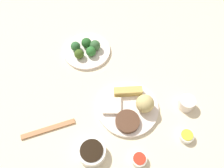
{
  "coord_description": "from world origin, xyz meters",
  "views": [
    {
      "loc": [
        0.41,
        -0.21,
        0.91
      ],
      "look_at": [
        -0.07,
        0.01,
        0.06
      ],
      "focal_mm": 38.1,
      "sensor_mm": 36.0,
      "label": 1
    }
  ],
  "objects_px": {
    "main_plate": "(128,108)",
    "soy_sauce_bowl": "(92,152)",
    "sauce_ramekin_sweet_and_sour": "(139,159)",
    "sauce_ramekin_hot_mustard": "(186,136)",
    "broccoli_plate": "(87,51)",
    "teacup": "(186,103)",
    "chopsticks_pair": "(48,129)"
  },
  "relations": [
    {
      "from": "main_plate",
      "to": "soy_sauce_bowl",
      "type": "xyz_separation_m",
      "value": [
        0.11,
        -0.2,
        0.01
      ]
    },
    {
      "from": "main_plate",
      "to": "sauce_ramekin_sweet_and_sour",
      "type": "distance_m",
      "value": 0.21
    },
    {
      "from": "soy_sauce_bowl",
      "to": "sauce_ramekin_hot_mustard",
      "type": "distance_m",
      "value": 0.36
    },
    {
      "from": "main_plate",
      "to": "sauce_ramekin_hot_mustard",
      "type": "height_order",
      "value": "sauce_ramekin_hot_mustard"
    },
    {
      "from": "broccoli_plate",
      "to": "teacup",
      "type": "height_order",
      "value": "teacup"
    },
    {
      "from": "sauce_ramekin_sweet_and_sour",
      "to": "teacup",
      "type": "relative_size",
      "value": 0.84
    },
    {
      "from": "sauce_ramekin_sweet_and_sour",
      "to": "chopsticks_pair",
      "type": "distance_m",
      "value": 0.37
    },
    {
      "from": "sauce_ramekin_sweet_and_sour",
      "to": "broccoli_plate",
      "type": "bearing_deg",
      "value": 178.29
    },
    {
      "from": "broccoli_plate",
      "to": "chopsticks_pair",
      "type": "height_order",
      "value": "broccoli_plate"
    },
    {
      "from": "teacup",
      "to": "broccoli_plate",
      "type": "bearing_deg",
      "value": -149.1
    },
    {
      "from": "sauce_ramekin_sweet_and_sour",
      "to": "teacup",
      "type": "distance_m",
      "value": 0.31
    },
    {
      "from": "sauce_ramekin_sweet_and_sour",
      "to": "sauce_ramekin_hot_mustard",
      "type": "bearing_deg",
      "value": 90.65
    },
    {
      "from": "sauce_ramekin_hot_mustard",
      "to": "chopsticks_pair",
      "type": "xyz_separation_m",
      "value": [
        -0.25,
        -0.47,
        -0.01
      ]
    },
    {
      "from": "chopsticks_pair",
      "to": "soy_sauce_bowl",
      "type": "bearing_deg",
      "value": 36.84
    },
    {
      "from": "broccoli_plate",
      "to": "soy_sauce_bowl",
      "type": "xyz_separation_m",
      "value": [
        0.47,
        -0.16,
        0.01
      ]
    },
    {
      "from": "soy_sauce_bowl",
      "to": "broccoli_plate",
      "type": "bearing_deg",
      "value": 160.79
    },
    {
      "from": "main_plate",
      "to": "sauce_ramekin_hot_mustard",
      "type": "relative_size",
      "value": 4.51
    },
    {
      "from": "sauce_ramekin_sweet_and_sour",
      "to": "sauce_ramekin_hot_mustard",
      "type": "relative_size",
      "value": 1.0
    },
    {
      "from": "main_plate",
      "to": "sauce_ramekin_hot_mustard",
      "type": "bearing_deg",
      "value": 36.25
    },
    {
      "from": "soy_sauce_bowl",
      "to": "sauce_ramekin_hot_mustard",
      "type": "bearing_deg",
      "value": 75.4
    },
    {
      "from": "sauce_ramekin_sweet_and_sour",
      "to": "chopsticks_pair",
      "type": "bearing_deg",
      "value": -133.72
    },
    {
      "from": "broccoli_plate",
      "to": "teacup",
      "type": "distance_m",
      "value": 0.52
    },
    {
      "from": "main_plate",
      "to": "chopsticks_pair",
      "type": "bearing_deg",
      "value": -98.88
    },
    {
      "from": "main_plate",
      "to": "sauce_ramekin_hot_mustard",
      "type": "distance_m",
      "value": 0.25
    },
    {
      "from": "soy_sauce_bowl",
      "to": "sauce_ramekin_hot_mustard",
      "type": "height_order",
      "value": "soy_sauce_bowl"
    },
    {
      "from": "soy_sauce_bowl",
      "to": "sauce_ramekin_hot_mustard",
      "type": "xyz_separation_m",
      "value": [
        0.09,
        0.35,
        -0.01
      ]
    },
    {
      "from": "teacup",
      "to": "chopsticks_pair",
      "type": "distance_m",
      "value": 0.56
    },
    {
      "from": "sauce_ramekin_hot_mustard",
      "to": "chopsticks_pair",
      "type": "relative_size",
      "value": 0.26
    },
    {
      "from": "soy_sauce_bowl",
      "to": "teacup",
      "type": "bearing_deg",
      "value": 93.18
    },
    {
      "from": "teacup",
      "to": "chopsticks_pair",
      "type": "height_order",
      "value": "teacup"
    },
    {
      "from": "main_plate",
      "to": "teacup",
      "type": "bearing_deg",
      "value": 68.9
    },
    {
      "from": "broccoli_plate",
      "to": "teacup",
      "type": "bearing_deg",
      "value": 30.9
    }
  ]
}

